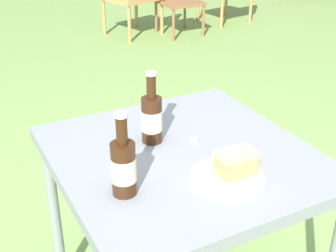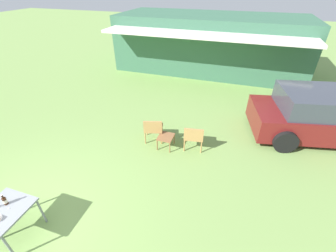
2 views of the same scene
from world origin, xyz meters
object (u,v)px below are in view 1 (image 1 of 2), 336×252
at_px(cola_bottle_near, 152,118).
at_px(cola_bottle_far, 123,166).
at_px(garden_side_table, 180,5).
at_px(patio_table, 182,172).
at_px(cake_on_plate, 233,169).

relative_size(cola_bottle_near, cola_bottle_far, 1.00).
height_order(garden_side_table, patio_table, patio_table).
distance_m(cake_on_plate, cola_bottle_far, 0.32).
distance_m(patio_table, cola_bottle_far, 0.32).
height_order(garden_side_table, cola_bottle_near, cola_bottle_near).
bearing_deg(garden_side_table, cake_on_plate, -116.77).
bearing_deg(cake_on_plate, patio_table, 107.05).
distance_m(garden_side_table, cola_bottle_near, 3.81).
height_order(garden_side_table, cola_bottle_far, cola_bottle_far).
xyz_separation_m(garden_side_table, patio_table, (-1.86, -3.38, 0.31)).
xyz_separation_m(garden_side_table, cola_bottle_near, (-1.91, -3.26, 0.47)).
bearing_deg(cola_bottle_far, garden_side_table, 58.93).
distance_m(garden_side_table, patio_table, 3.87).
xyz_separation_m(garden_side_table, cake_on_plate, (-1.80, -3.57, 0.41)).
xyz_separation_m(patio_table, cola_bottle_far, (-0.25, -0.12, 0.16)).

